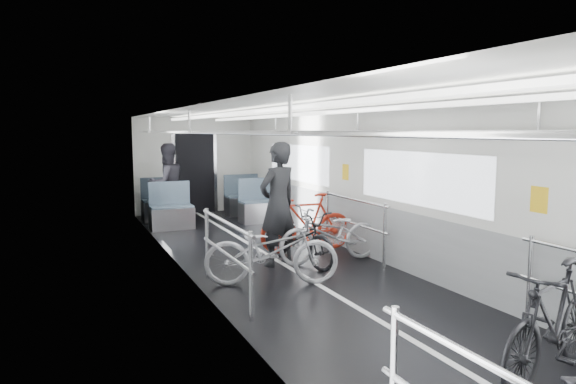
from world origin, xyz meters
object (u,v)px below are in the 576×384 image
object	(u,v)px
bike_aisle	(298,237)
person_seated	(167,184)
bike_right_near	(552,321)
person_standing	(278,204)
bike_left_far	(271,250)
bike_right_mid	(331,233)
bike_right_far	(307,223)

from	to	relation	value
bike_aisle	person_seated	distance (m)	4.57
bike_right_near	person_standing	distance (m)	4.40
bike_left_far	bike_aisle	xyz separation A→B (m)	(0.78, 0.81, -0.04)
person_seated	bike_left_far	bearing A→B (deg)	76.79
bike_right_mid	bike_right_far	xyz separation A→B (m)	(-0.02, 0.82, 0.04)
bike_right_near	bike_aisle	size ratio (longest dim) A/B	1.01
bike_right_near	person_seated	xyz separation A→B (m)	(-1.52, 8.61, 0.40)
bike_left_far	bike_right_near	world-z (taller)	bike_right_near
bike_left_far	bike_right_mid	xyz separation A→B (m)	(1.31, 0.72, -0.01)
bike_right_far	person_seated	xyz separation A→B (m)	(-1.68, 3.66, 0.40)
bike_right_near	bike_right_mid	world-z (taller)	bike_right_near
person_seated	bike_right_mid	bearing A→B (deg)	93.24
bike_right_near	bike_right_mid	distance (m)	4.14
bike_aisle	person_standing	world-z (taller)	person_standing
bike_right_near	bike_right_far	xyz separation A→B (m)	(0.16, 4.96, 0.01)
bike_left_far	bike_right_near	size ratio (longest dim) A/B	1.09
bike_right_far	bike_aisle	world-z (taller)	bike_right_far
bike_left_far	bike_aisle	size ratio (longest dim) A/B	1.10
bike_left_far	bike_right_mid	distance (m)	1.49
bike_right_mid	bike_aisle	bearing A→B (deg)	-100.19
bike_left_far	bike_right_far	size ratio (longest dim) A/B	1.08
bike_left_far	bike_right_far	xyz separation A→B (m)	(1.29, 1.55, 0.03)
bike_right_mid	bike_right_far	size ratio (longest dim) A/B	1.05
bike_right_near	person_standing	xyz separation A→B (m)	(-0.65, 4.32, 0.46)
bike_aisle	person_standing	distance (m)	0.61
bike_left_far	bike_right_far	distance (m)	2.01
bike_right_near	bike_aisle	bearing A→B (deg)	169.33
bike_right_near	bike_aisle	world-z (taller)	bike_right_near
bike_left_far	bike_right_near	xyz separation A→B (m)	(1.13, -3.41, 0.02)
bike_right_mid	bike_right_far	world-z (taller)	bike_right_far
bike_right_far	bike_right_mid	bearing A→B (deg)	5.38
bike_right_near	person_seated	distance (m)	8.76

